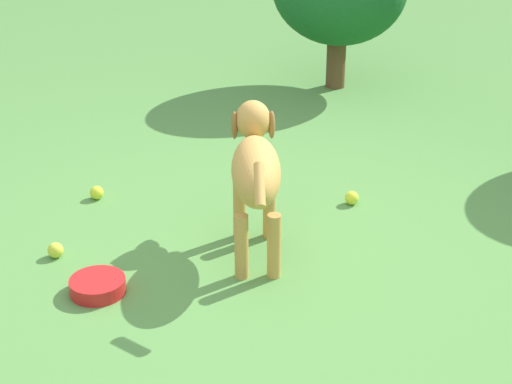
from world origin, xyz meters
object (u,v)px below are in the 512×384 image
(dog, at_px, (255,168))
(tennis_ball_2, at_px, (352,198))
(tennis_ball_0, at_px, (55,250))
(water_bowl, at_px, (98,286))
(tennis_ball_1, at_px, (97,193))

(dog, relative_size, tennis_ball_2, 11.33)
(dog, relative_size, tennis_ball_0, 11.33)
(tennis_ball_2, height_order, water_bowl, tennis_ball_2)
(dog, distance_m, tennis_ball_2, 0.73)
(tennis_ball_0, bearing_deg, water_bowl, -20.35)
(tennis_ball_1, bearing_deg, dog, -2.62)
(tennis_ball_0, distance_m, tennis_ball_1, 0.57)
(tennis_ball_0, relative_size, tennis_ball_2, 1.00)
(tennis_ball_2, bearing_deg, tennis_ball_0, -128.56)
(tennis_ball_1, relative_size, tennis_ball_2, 1.00)
(tennis_ball_2, xyz_separation_m, water_bowl, (-0.54, -1.22, -0.00))
(tennis_ball_0, bearing_deg, tennis_ball_2, 51.44)
(tennis_ball_0, height_order, tennis_ball_1, same)
(dog, bearing_deg, tennis_ball_2, -48.54)
(dog, relative_size, water_bowl, 3.40)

